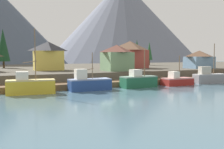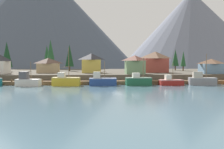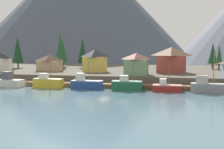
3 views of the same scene
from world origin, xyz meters
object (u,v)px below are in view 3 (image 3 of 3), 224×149
(fishing_boat_blue, at_px, (86,84))
(house_yellow, at_px, (95,60))
(fishing_boat_yellow, at_px, (48,82))
(conifer_mid_left, at_px, (83,51))
(fishing_boat_grey, at_px, (207,87))
(conifer_mid_right, at_px, (219,55))
(conifer_near_left, at_px, (60,48))
(house_tan, at_px, (50,63))
(conifer_back_right, at_px, (213,53))
(fishing_boat_green, at_px, (127,85))
(conifer_back_left, at_px, (63,51))
(conifer_near_right, at_px, (18,50))
(house_red, at_px, (171,60))
(fishing_boat_white, at_px, (10,81))
(house_green, at_px, (136,64))
(fishing_boat_red, at_px, (167,87))

(fishing_boat_blue, relative_size, house_yellow, 1.08)
(fishing_boat_yellow, height_order, conifer_mid_left, conifer_mid_left)
(fishing_boat_grey, distance_m, conifer_mid_right, 34.53)
(fishing_boat_yellow, xyz_separation_m, conifer_mid_left, (-2.86, 34.71, 7.41))
(conifer_near_left, bearing_deg, house_tan, -83.30)
(conifer_near_left, bearing_deg, conifer_back_right, 10.12)
(conifer_mid_right, height_order, conifer_back_right, conifer_back_right)
(fishing_boat_green, distance_m, conifer_back_left, 52.55)
(fishing_boat_grey, bearing_deg, conifer_near_right, 160.04)
(fishing_boat_yellow, bearing_deg, conifer_near_right, 136.26)
(conifer_back_left, bearing_deg, house_tan, -77.65)
(house_red, bearing_deg, house_yellow, -176.12)
(fishing_boat_white, relative_size, house_red, 0.76)
(conifer_back_right, bearing_deg, house_red, -124.51)
(fishing_boat_white, xyz_separation_m, conifer_mid_right, (52.62, 33.60, 6.09))
(fishing_boat_grey, relative_size, conifer_back_right, 0.94)
(fishing_boat_blue, relative_size, conifer_back_left, 0.67)
(conifer_near_right, bearing_deg, house_green, -23.31)
(house_yellow, xyz_separation_m, conifer_mid_right, (36.61, 14.52, 1.54))
(fishing_boat_green, height_order, conifer_near_left, conifer_near_left)
(conifer_back_right, bearing_deg, house_tan, -157.05)
(conifer_near_left, height_order, conifer_mid_right, conifer_near_left)
(fishing_boat_white, bearing_deg, house_yellow, 57.46)
(house_tan, bearing_deg, conifer_back_left, 102.35)
(conifer_mid_right, distance_m, conifer_back_right, 6.37)
(house_red, height_order, conifer_back_left, conifer_back_left)
(conifer_near_left, bearing_deg, conifer_near_right, -179.01)
(house_red, relative_size, conifer_near_right, 0.75)
(house_red, bearing_deg, house_tan, -177.20)
(house_tan, bearing_deg, conifer_mid_left, 72.04)
(fishing_boat_grey, xyz_separation_m, conifer_near_right, (-61.99, 30.18, 7.69))
(conifer_near_left, height_order, conifer_mid_left, conifer_near_left)
(fishing_boat_white, distance_m, fishing_boat_red, 37.64)
(fishing_boat_red, xyz_separation_m, house_red, (0.48, 20.34, 5.31))
(fishing_boat_red, relative_size, house_green, 0.99)
(fishing_boat_white, distance_m, fishing_boat_green, 28.87)
(fishing_boat_white, xyz_separation_m, fishing_boat_green, (28.87, 0.26, -0.08))
(fishing_boat_grey, height_order, house_green, fishing_boat_grey)
(fishing_boat_red, bearing_deg, conifer_back_right, 69.75)
(conifer_mid_left, relative_size, conifer_back_left, 1.00)
(fishing_boat_blue, height_order, conifer_near_left, conifer_near_left)
(conifer_near_left, distance_m, conifer_back_right, 51.88)
(fishing_boat_yellow, height_order, conifer_back_right, conifer_back_right)
(house_yellow, bearing_deg, fishing_boat_white, -130.01)
(fishing_boat_red, xyz_separation_m, house_green, (-8.13, 10.64, 4.52))
(fishing_boat_blue, relative_size, house_green, 1.13)
(fishing_boat_blue, xyz_separation_m, house_red, (18.84, 20.17, 5.02))
(fishing_boat_red, relative_size, house_red, 0.74)
(house_green, height_order, conifer_near_left, conifer_near_left)
(house_green, relative_size, conifer_back_left, 0.59)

